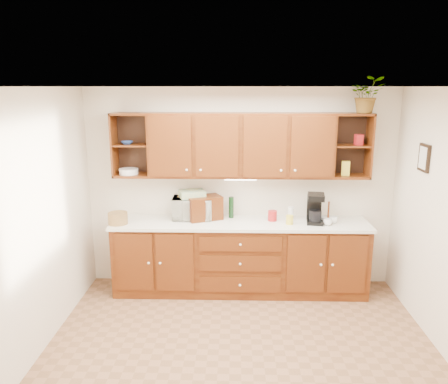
# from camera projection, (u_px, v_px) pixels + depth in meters

# --- Properties ---
(floor) EXTENTS (4.00, 4.00, 0.00)m
(floor) POSITION_uv_depth(u_px,v_px,m) (241.00, 356.00, 4.33)
(floor) COLOR #8C5F40
(floor) RESTS_ON ground
(ceiling) EXTENTS (4.00, 4.00, 0.00)m
(ceiling) POSITION_uv_depth(u_px,v_px,m) (244.00, 87.00, 3.72)
(ceiling) COLOR white
(ceiling) RESTS_ON back_wall
(back_wall) EXTENTS (4.00, 0.00, 4.00)m
(back_wall) POSITION_uv_depth(u_px,v_px,m) (240.00, 188.00, 5.73)
(back_wall) COLOR beige
(back_wall) RESTS_ON floor
(left_wall) EXTENTS (0.00, 3.50, 3.50)m
(left_wall) POSITION_uv_depth(u_px,v_px,m) (28.00, 229.00, 4.08)
(left_wall) COLOR beige
(left_wall) RESTS_ON floor
(base_cabinets) EXTENTS (3.20, 0.60, 0.90)m
(base_cabinets) POSITION_uv_depth(u_px,v_px,m) (240.00, 258.00, 5.64)
(base_cabinets) COLOR #3C1406
(base_cabinets) RESTS_ON floor
(countertop) EXTENTS (3.24, 0.64, 0.04)m
(countertop) POSITION_uv_depth(u_px,v_px,m) (240.00, 223.00, 5.52)
(countertop) COLOR silver
(countertop) RESTS_ON base_cabinets
(upper_cabinets) EXTENTS (3.20, 0.33, 0.80)m
(upper_cabinets) POSITION_uv_depth(u_px,v_px,m) (242.00, 145.00, 5.43)
(upper_cabinets) COLOR #3C1406
(upper_cabinets) RESTS_ON back_wall
(undercabinet_light) EXTENTS (0.40, 0.05, 0.02)m
(undercabinet_light) POSITION_uv_depth(u_px,v_px,m) (241.00, 179.00, 5.48)
(undercabinet_light) COLOR white
(undercabinet_light) RESTS_ON upper_cabinets
(framed_picture) EXTENTS (0.03, 0.24, 0.30)m
(framed_picture) POSITION_uv_depth(u_px,v_px,m) (424.00, 158.00, 4.72)
(framed_picture) COLOR black
(framed_picture) RESTS_ON right_wall
(wicker_basket) EXTENTS (0.28, 0.28, 0.14)m
(wicker_basket) POSITION_uv_depth(u_px,v_px,m) (118.00, 218.00, 5.41)
(wicker_basket) COLOR olive
(wicker_basket) RESTS_ON countertop
(microwave) EXTENTS (0.51, 0.35, 0.28)m
(microwave) POSITION_uv_depth(u_px,v_px,m) (192.00, 208.00, 5.62)
(microwave) COLOR beige
(microwave) RESTS_ON countertop
(towel_stack) EXTENTS (0.37, 0.32, 0.09)m
(towel_stack) POSITION_uv_depth(u_px,v_px,m) (192.00, 194.00, 5.58)
(towel_stack) COLOR #E3E06B
(towel_stack) RESTS_ON microwave
(wine_bottle) EXTENTS (0.08, 0.08, 0.28)m
(wine_bottle) POSITION_uv_depth(u_px,v_px,m) (231.00, 207.00, 5.65)
(wine_bottle) COLOR black
(wine_bottle) RESTS_ON countertop
(woven_tray) EXTENTS (0.37, 0.24, 0.36)m
(woven_tray) POSITION_uv_depth(u_px,v_px,m) (190.00, 216.00, 5.71)
(woven_tray) COLOR olive
(woven_tray) RESTS_ON countertop
(bread_box) EXTENTS (0.50, 0.42, 0.30)m
(bread_box) POSITION_uv_depth(u_px,v_px,m) (204.00, 208.00, 5.59)
(bread_box) COLOR #3C1406
(bread_box) RESTS_ON countertop
(mug_tree) EXTENTS (0.26, 0.26, 0.28)m
(mug_tree) POSITION_uv_depth(u_px,v_px,m) (328.00, 220.00, 5.43)
(mug_tree) COLOR #3C1406
(mug_tree) RESTS_ON countertop
(canister_red) EXTENTS (0.12, 0.12, 0.13)m
(canister_red) POSITION_uv_depth(u_px,v_px,m) (272.00, 216.00, 5.54)
(canister_red) COLOR #A6181A
(canister_red) RESTS_ON countertop
(canister_white) EXTENTS (0.09, 0.09, 0.17)m
(canister_white) POSITION_uv_depth(u_px,v_px,m) (291.00, 213.00, 5.58)
(canister_white) COLOR white
(canister_white) RESTS_ON countertop
(canister_yellow) EXTENTS (0.11, 0.11, 0.11)m
(canister_yellow) POSITION_uv_depth(u_px,v_px,m) (290.00, 220.00, 5.40)
(canister_yellow) COLOR gold
(canister_yellow) RESTS_ON countertop
(coffee_maker) EXTENTS (0.23, 0.28, 0.37)m
(coffee_maker) POSITION_uv_depth(u_px,v_px,m) (315.00, 209.00, 5.44)
(coffee_maker) COLOR black
(coffee_maker) RESTS_ON countertop
(bowl_stack) EXTENTS (0.18, 0.18, 0.04)m
(bowl_stack) POSITION_uv_depth(u_px,v_px,m) (127.00, 143.00, 5.45)
(bowl_stack) COLOR navy
(bowl_stack) RESTS_ON upper_cabinets
(plate_stack) EXTENTS (0.32, 0.32, 0.07)m
(plate_stack) POSITION_uv_depth(u_px,v_px,m) (129.00, 171.00, 5.53)
(plate_stack) COLOR white
(plate_stack) RESTS_ON upper_cabinets
(pantry_box_yellow) EXTENTS (0.11, 0.10, 0.18)m
(pantry_box_yellow) POSITION_uv_depth(u_px,v_px,m) (346.00, 168.00, 5.45)
(pantry_box_yellow) COLOR gold
(pantry_box_yellow) RESTS_ON upper_cabinets
(pantry_box_red) EXTENTS (0.10, 0.09, 0.13)m
(pantry_box_red) POSITION_uv_depth(u_px,v_px,m) (359.00, 140.00, 5.36)
(pantry_box_red) COLOR #A6181A
(pantry_box_red) RESTS_ON upper_cabinets
(potted_plant) EXTENTS (0.42, 0.38, 0.43)m
(potted_plant) POSITION_uv_depth(u_px,v_px,m) (367.00, 95.00, 5.19)
(potted_plant) COLOR #999999
(potted_plant) RESTS_ON upper_cabinets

